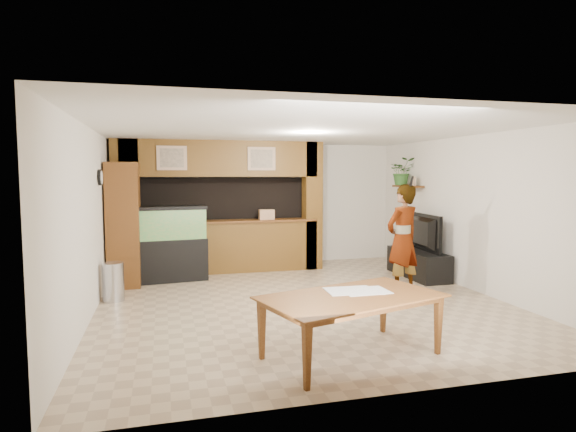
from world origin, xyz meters
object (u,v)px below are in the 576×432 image
object	(u,v)px
dining_table	(353,327)
aquarium	(172,244)
pantry_cabinet	(124,224)
television	(419,232)
person	(403,239)

from	to	relation	value
dining_table	aquarium	bearing A→B (deg)	95.93
dining_table	pantry_cabinet	bearing A→B (deg)	105.13
television	person	world-z (taller)	person
television	dining_table	world-z (taller)	television
pantry_cabinet	dining_table	size ratio (longest dim) A/B	1.14
aquarium	dining_table	size ratio (longest dim) A/B	0.73
pantry_cabinet	dining_table	xyz separation A→B (m)	(2.60, -4.21, -0.74)
person	aquarium	bearing A→B (deg)	-48.35
aquarium	television	world-z (taller)	aquarium
pantry_cabinet	television	bearing A→B (deg)	-7.80
aquarium	dining_table	bearing A→B (deg)	-73.66
dining_table	person	bearing A→B (deg)	35.89
person	pantry_cabinet	bearing A→B (deg)	-42.72
pantry_cabinet	dining_table	world-z (taller)	pantry_cabinet
pantry_cabinet	person	world-z (taller)	pantry_cabinet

